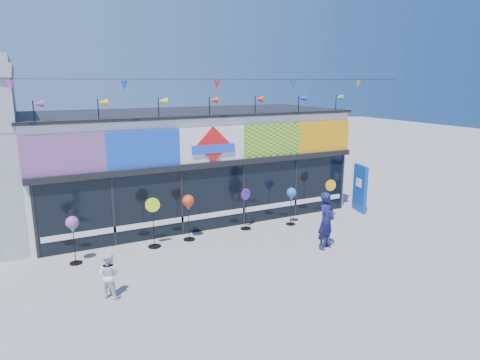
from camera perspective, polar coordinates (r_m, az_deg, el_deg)
ground at (r=12.81m, az=2.67°, el=-11.11°), size 80.00×80.00×0.00m
kite_shop at (r=17.41m, az=-6.89°, el=2.39°), size 16.00×5.70×5.31m
blue_sign at (r=18.15m, az=15.70°, el=-1.06°), size 0.39×0.97×1.93m
spinner_0 at (r=13.31m, az=-21.43°, el=-5.72°), size 0.37×0.37×1.46m
spinner_1 at (r=14.00m, az=-11.48°, el=-5.42°), size 0.46×0.42×1.64m
spinner_2 at (r=14.31m, az=-6.91°, el=-3.20°), size 0.40×0.40×1.57m
spinner_3 at (r=15.38m, az=0.78°, el=-3.72°), size 0.41×0.39×1.52m
spinner_4 at (r=15.88m, az=6.86°, el=-2.03°), size 0.36×0.36×1.42m
spinner_5 at (r=16.91m, az=11.92°, el=-2.39°), size 0.44×0.39×1.55m
adult_man at (r=13.88m, az=11.43°, el=-5.35°), size 0.78×0.65×1.84m
child at (r=11.26m, az=-17.05°, el=-12.01°), size 0.63×0.63×1.16m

